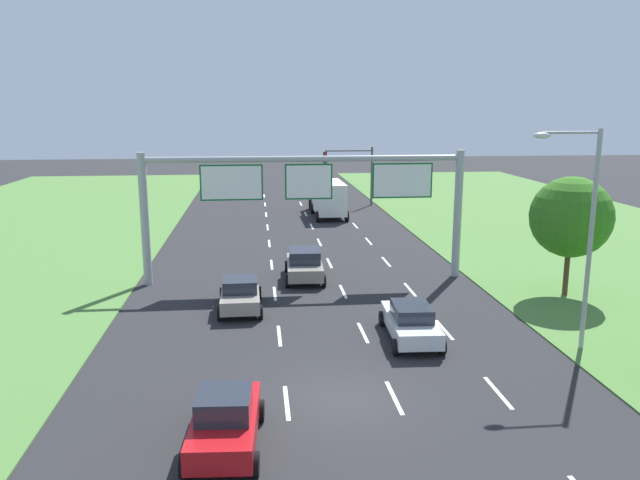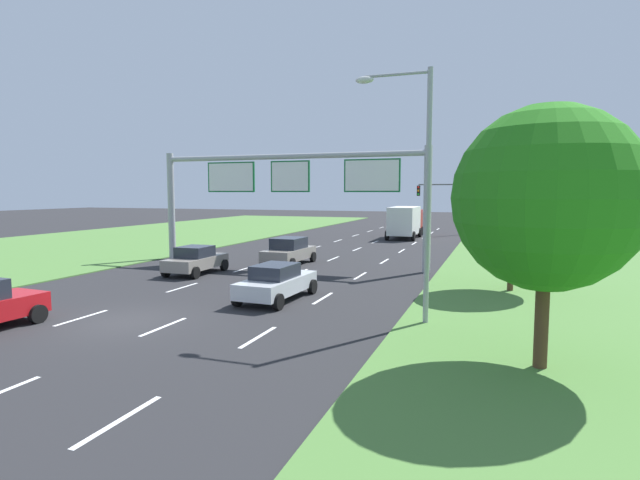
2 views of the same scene
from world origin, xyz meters
TOP-DOWN VIEW (x-y plane):
  - ground_plane at (0.00, 0.00)m, footprint 200.00×200.00m
  - lane_dashes_inner_left at (-1.75, 15.00)m, footprint 0.14×68.40m
  - lane_dashes_inner_right at (1.75, 15.00)m, footprint 0.14×68.40m
  - lane_dashes_slip at (5.25, 15.00)m, footprint 0.14×68.40m
  - car_lead_silver at (-3.42, 9.64)m, footprint 2.06×4.08m
  - car_mid_lane at (-0.03, 14.62)m, footprint 2.27×4.34m
  - car_far_ahead at (3.54, 5.06)m, footprint 2.19×4.46m
  - box_truck at (3.59, 35.05)m, footprint 2.77×7.84m
  - sign_gantry at (0.19, 14.37)m, footprint 17.24×0.44m
  - traffic_light_mast at (6.52, 40.37)m, footprint 4.76×0.49m
  - street_lamp at (9.51, 3.31)m, footprint 2.61×0.32m
  - roadside_tree_near at (13.22, -0.12)m, footprint 4.59×4.59m
  - roadside_tree_mid at (12.71, 10.17)m, footprint 3.97×3.97m

SIDE VIEW (x-z plane):
  - ground_plane at x=0.00m, z-range 0.00..0.00m
  - lane_dashes_inner_left at x=-1.75m, z-range 0.00..0.01m
  - lane_dashes_inner_right at x=1.75m, z-range 0.00..0.01m
  - lane_dashes_slip at x=5.25m, z-range 0.00..0.01m
  - car_far_ahead at x=3.54m, z-range 0.00..1.51m
  - car_lead_silver at x=-3.42m, z-range 0.00..1.52m
  - car_mid_lane at x=-0.03m, z-range 0.01..1.67m
  - box_truck at x=3.59m, z-range 0.14..3.19m
  - traffic_light_mast at x=6.52m, z-range 1.07..6.67m
  - roadside_tree_mid at x=12.71m, z-range 1.00..6.99m
  - roadside_tree_near at x=13.22m, z-range 1.00..7.61m
  - sign_gantry at x=0.19m, z-range 1.43..8.43m
  - street_lamp at x=9.51m, z-range 0.83..9.33m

